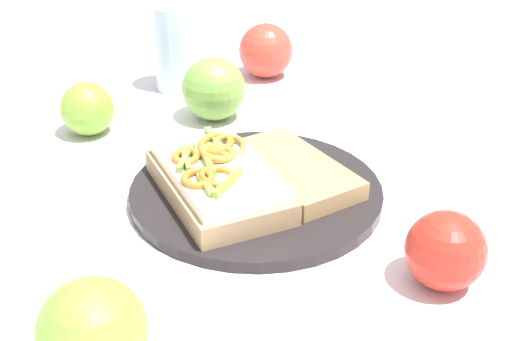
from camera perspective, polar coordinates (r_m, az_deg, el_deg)
name	(u,v)px	position (r m, az deg, el deg)	size (l,w,h in m)	color
ground_plane	(256,197)	(0.73, 0.00, -2.25)	(2.00, 2.00, 0.00)	silver
plate	(256,192)	(0.73, 0.00, -1.81)	(0.27, 0.27, 0.01)	black
sandwich	(217,179)	(0.70, -3.25, -0.72)	(0.19, 0.14, 0.05)	tan
bread_slice_side	(292,170)	(0.74, 3.04, 0.01)	(0.16, 0.08, 0.02)	tan
apple_0	(446,250)	(0.61, 15.60, -6.47)	(0.07, 0.07, 0.07)	red
apple_1	(214,89)	(0.90, -3.57, 6.84)	(0.08, 0.08, 0.08)	#76AD42
apple_2	(87,109)	(0.88, -13.96, 5.04)	(0.07, 0.07, 0.07)	#7BAE35
apple_3	(92,332)	(0.52, -13.57, -12.98)	(0.08, 0.08, 0.08)	#7CB137
apple_4	(266,51)	(1.04, 0.82, 10.01)	(0.08, 0.08, 0.08)	#DB4031
drinking_glass	(176,48)	(1.00, -6.72, 10.16)	(0.06, 0.06, 0.12)	silver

